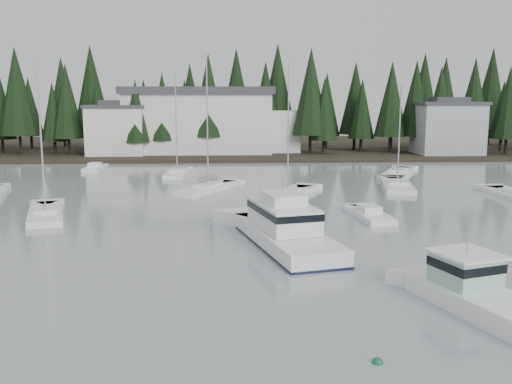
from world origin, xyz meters
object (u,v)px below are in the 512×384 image
lobster_boat_teal (484,300)px  runabout_3 (95,169)px  house_east_a (448,127)px  sailboat_9 (46,216)px  sailboat_10 (397,187)px  harbor_inn (211,121)px  house_west (117,129)px  sailboat_1 (288,197)px  sailboat_0 (398,174)px  sailboat_5 (177,175)px  cabin_cruiser_center (285,233)px  runabout_1 (369,216)px  sailboat_2 (208,190)px

lobster_boat_teal → runabout_3: bearing=11.0°
house_east_a → lobster_boat_teal: (-24.14, -68.18, -4.34)m
house_east_a → sailboat_9: 68.66m
sailboat_10 → runabout_3: (-36.43, 16.55, 0.08)m
sailboat_9 → sailboat_10: 36.11m
harbor_inn → sailboat_9: bearing=-103.4°
house_west → harbor_inn: (15.04, 3.34, 1.12)m
harbor_inn → sailboat_1: sailboat_1 is taller
harbor_inn → sailboat_0: size_ratio=2.51×
house_west → house_east_a: 54.01m
harbor_inn → sailboat_5: size_ratio=2.16×
lobster_boat_teal → sailboat_5: (-18.25, 47.24, -0.48)m
sailboat_1 → sailboat_10: (12.54, 5.70, -0.02)m
house_west → sailboat_0: sailboat_0 is taller
house_east_a → cabin_cruiser_center: bearing=-119.9°
sailboat_10 → runabout_3: bearing=76.5°
sailboat_9 → runabout_3: bearing=-10.5°
house_west → sailboat_9: bearing=-86.2°
runabout_1 → sailboat_1: bearing=22.9°
sailboat_0 → sailboat_5: sailboat_5 is taller
sailboat_9 → sailboat_10: bearing=-83.8°
sailboat_0 → runabout_3: (-39.45, 6.35, 0.08)m
sailboat_2 → runabout_1: (13.62, -14.20, 0.05)m
runabout_3 → house_west: bearing=0.7°
cabin_cruiser_center → sailboat_10: 27.87m
sailboat_2 → sailboat_10: (20.48, 1.29, -0.04)m
sailboat_1 → runabout_1: sailboat_1 is taller
house_east_a → runabout_3: bearing=-164.0°
harbor_inn → sailboat_1: bearing=-78.1°
sailboat_5 → runabout_1: (17.99, -26.55, 0.04)m
harbor_inn → lobster_boat_teal: bearing=-78.4°
house_west → cabin_cruiser_center: house_west is taller
house_east_a → lobster_boat_teal: house_east_a is taller
lobster_boat_teal → sailboat_9: (-26.76, 22.35, -0.49)m
house_east_a → sailboat_10: bearing=-118.7°
sailboat_10 → sailboat_5: bearing=76.9°
cabin_cruiser_center → sailboat_9: 21.33m
lobster_boat_teal → sailboat_0: size_ratio=0.77×
house_west → lobster_boat_teal: bearing=-66.7°
harbor_inn → sailboat_5: (-3.43, -25.28, -5.69)m
sailboat_1 → sailboat_2: size_ratio=0.93×
house_east_a → runabout_3: (-53.97, -15.45, -4.77)m
sailboat_2 → runabout_1: size_ratio=2.14×
cabin_cruiser_center → sailboat_2: 23.29m
cabin_cruiser_center → sailboat_10: bearing=-45.5°
harbor_inn → sailboat_1: size_ratio=2.18×
lobster_boat_teal → sailboat_2: size_ratio=0.62×
house_west → sailboat_9: 47.15m
runabout_1 → runabout_3: 43.59m
harbor_inn → lobster_boat_teal: harbor_inn is taller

